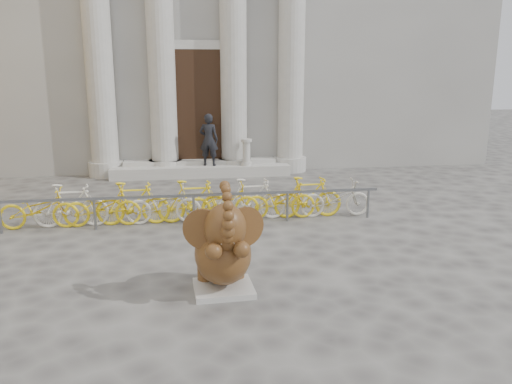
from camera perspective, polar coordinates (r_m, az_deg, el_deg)
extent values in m
plane|color=#474442|center=(8.24, -3.46, -10.68)|extent=(80.00, 80.00, 0.00)
cube|color=gray|center=(22.69, -7.33, 19.77)|extent=(22.00, 10.00, 12.00)
cube|color=black|center=(17.48, -6.56, 9.65)|extent=(2.40, 0.16, 4.00)
cylinder|color=#A8A59E|center=(17.52, -17.57, 14.72)|extent=(0.90, 0.90, 8.00)
cylinder|color=#A8A59E|center=(17.34, -10.80, 15.11)|extent=(0.90, 0.90, 8.00)
cylinder|color=#A8A59E|center=(17.43, -2.60, 15.31)|extent=(0.90, 0.90, 8.00)
cylinder|color=#A8A59E|center=(17.75, 4.07, 15.25)|extent=(0.90, 0.90, 8.00)
cube|color=#A8A59E|center=(17.22, -6.31, 2.50)|extent=(6.00, 1.20, 0.36)
cube|color=#A8A59E|center=(8.05, -3.72, -10.94)|extent=(0.95, 0.87, 0.09)
ellipsoid|color=black|center=(8.11, -3.94, -8.28)|extent=(0.80, 0.77, 0.59)
ellipsoid|color=black|center=(7.85, -3.80, -7.01)|extent=(0.93, 1.14, 0.96)
cylinder|color=black|center=(8.26, -5.76, -9.09)|extent=(0.29, 0.29, 0.24)
cylinder|color=black|center=(8.31, -2.30, -8.88)|extent=(0.29, 0.29, 0.24)
cylinder|color=black|center=(7.42, -5.03, -6.72)|extent=(0.24, 0.56, 0.37)
cylinder|color=black|center=(7.47, -1.91, -6.54)|extent=(0.24, 0.56, 0.37)
ellipsoid|color=black|center=(7.37, -3.54, -4.11)|extent=(0.65, 0.61, 0.74)
cylinder|color=black|center=(7.46, -6.04, -4.25)|extent=(0.62, 0.21, 0.63)
cylinder|color=black|center=(7.53, -1.27, -4.01)|extent=(0.60, 0.26, 0.63)
cone|color=beige|center=(7.23, -4.21, -5.70)|extent=(0.12, 0.22, 0.10)
cone|color=beige|center=(7.26, -2.47, -5.60)|extent=(0.11, 0.22, 0.10)
cube|color=slate|center=(11.34, -7.18, -0.38)|extent=(8.69, 0.06, 0.06)
cylinder|color=slate|center=(12.07, -27.22, -2.64)|extent=(0.06, 0.06, 0.70)
cylinder|color=slate|center=(11.59, -17.94, -2.42)|extent=(0.06, 0.06, 0.70)
cylinder|color=slate|center=(11.42, -7.13, -2.09)|extent=(0.06, 0.06, 0.70)
cylinder|color=slate|center=(11.67, 3.60, -1.68)|extent=(0.06, 0.06, 0.70)
cylinder|color=slate|center=(12.23, 12.68, -1.29)|extent=(0.06, 0.06, 0.70)
imported|color=yellow|center=(12.05, -23.59, -1.56)|extent=(1.70, 0.50, 1.00)
imported|color=beige|center=(11.89, -20.43, -1.47)|extent=(1.66, 0.47, 1.00)
imported|color=yellow|center=(11.77, -17.18, -1.38)|extent=(1.70, 0.50, 1.00)
imported|color=yellow|center=(11.68, -13.88, -1.27)|extent=(1.66, 0.47, 1.00)
imported|color=beige|center=(11.63, -10.54, -1.17)|extent=(1.70, 0.50, 1.00)
imported|color=yellow|center=(11.63, -7.18, -1.05)|extent=(1.66, 0.47, 1.00)
imported|color=yellow|center=(11.66, -3.84, -0.94)|extent=(1.70, 0.50, 1.00)
imported|color=beige|center=(11.73, -0.52, -0.82)|extent=(1.66, 0.47, 1.00)
imported|color=yellow|center=(11.85, 2.74, -0.70)|extent=(1.70, 0.50, 1.00)
imported|color=yellow|center=(12.00, 5.94, -0.58)|extent=(1.66, 0.47, 1.00)
imported|color=beige|center=(12.18, 9.04, -0.46)|extent=(1.70, 0.50, 1.00)
imported|color=black|center=(16.93, -5.42, 5.96)|extent=(0.73, 0.58, 1.76)
cylinder|color=#A8A59E|center=(17.01, -1.09, 3.25)|extent=(0.37, 0.37, 0.11)
cylinder|color=#A8A59E|center=(16.95, -1.10, 4.44)|extent=(0.26, 0.26, 0.83)
cylinder|color=#A8A59E|center=(16.89, -1.10, 5.92)|extent=(0.37, 0.37, 0.09)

